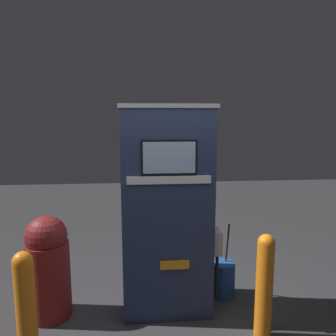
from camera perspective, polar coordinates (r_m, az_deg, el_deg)
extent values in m
plane|color=#2D2D30|center=(3.63, 0.18, -25.28)|extent=(14.00, 14.00, 0.00)
cube|color=#232D4C|center=(3.57, -0.17, -15.66)|extent=(0.90, 0.48, 1.12)
cube|color=#232D4C|center=(3.27, -0.18, 1.50)|extent=(0.90, 0.48, 1.00)
cube|color=#99999E|center=(3.24, -0.19, 10.67)|extent=(0.93, 0.51, 0.04)
cube|color=black|center=(3.02, 0.21, 1.83)|extent=(0.52, 0.01, 0.33)
cube|color=#9EB2D1|center=(3.01, 0.22, 1.82)|extent=(0.48, 0.01, 0.29)
cube|color=silver|center=(3.05, 0.21, -2.10)|extent=(0.79, 0.02, 0.07)
cube|color=orange|center=(3.32, 1.17, -16.53)|extent=(0.29, 0.02, 0.08)
cube|color=#99999E|center=(3.46, 8.34, -12.49)|extent=(0.09, 0.21, 0.24)
cylinder|color=black|center=(3.54, 8.48, -18.03)|extent=(0.03, 0.03, 0.44)
cylinder|color=orange|center=(3.32, 16.38, -19.87)|extent=(0.16, 0.16, 0.93)
sphere|color=orange|center=(3.12, 16.77, -12.34)|extent=(0.16, 0.16, 0.16)
cylinder|color=maroon|center=(3.74, -20.05, -17.83)|extent=(0.44, 0.44, 0.79)
sphere|color=maroon|center=(3.55, -20.46, -11.07)|extent=(0.41, 0.41, 0.41)
cylinder|color=orange|center=(3.27, -23.49, -21.54)|extent=(0.17, 0.17, 0.86)
sphere|color=orange|center=(3.08, -24.00, -14.62)|extent=(0.17, 0.17, 0.17)
cylinder|color=#1E478C|center=(4.03, 9.54, -18.48)|extent=(0.27, 0.27, 0.39)
cylinder|color=black|center=(3.86, 10.31, -12.82)|extent=(0.02, 0.13, 0.50)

